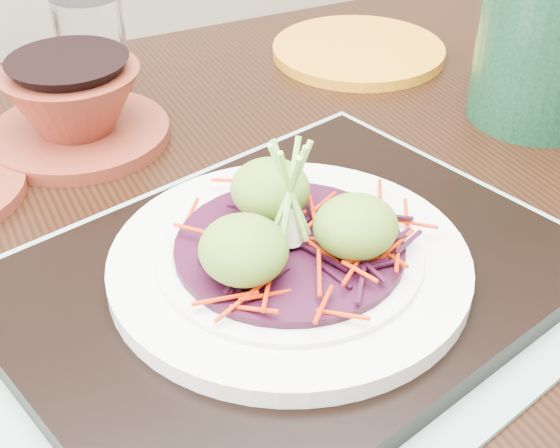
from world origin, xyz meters
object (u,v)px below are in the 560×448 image
object	(u,v)px
yellow_plate	(358,51)
water_glass	(92,45)
white_plate	(289,262)
terracotta_bowl_set	(75,109)
green_jar	(547,43)
serving_tray	(289,281)
dining_table	(209,351)

from	to	relation	value
yellow_plate	water_glass	bearing A→B (deg)	178.36
white_plate	terracotta_bowl_set	distance (m)	0.30
water_glass	terracotta_bowl_set	xyz separation A→B (m)	(-0.03, -0.10, -0.02)
terracotta_bowl_set	green_jar	distance (m)	0.45
terracotta_bowl_set	yellow_plate	distance (m)	0.35
serving_tray	white_plate	bearing A→B (deg)	5.16
serving_tray	yellow_plate	size ratio (longest dim) A/B	1.95
water_glass	yellow_plate	bearing A→B (deg)	-1.64
serving_tray	terracotta_bowl_set	distance (m)	0.30
serving_tray	water_glass	xyz separation A→B (m)	(-0.08, 0.38, 0.04)
white_plate	yellow_plate	xyz separation A→B (m)	(0.22, 0.38, -0.02)
yellow_plate	serving_tray	bearing A→B (deg)	-120.41
green_jar	water_glass	bearing A→B (deg)	153.11
dining_table	serving_tray	size ratio (longest dim) A/B	3.60
serving_tray	green_jar	xyz separation A→B (m)	(0.33, 0.18, 0.06)
serving_tray	dining_table	bearing A→B (deg)	102.18
serving_tray	water_glass	bearing A→B (deg)	80.28
white_plate	yellow_plate	distance (m)	0.44
dining_table	white_plate	bearing A→B (deg)	-63.44
white_plate	water_glass	world-z (taller)	water_glass
water_glass	green_jar	xyz separation A→B (m)	(0.40, -0.21, 0.03)
terracotta_bowl_set	serving_tray	bearing A→B (deg)	-68.12
dining_table	yellow_plate	bearing A→B (deg)	41.75
white_plate	terracotta_bowl_set	size ratio (longest dim) A/B	1.09
dining_table	water_glass	world-z (taller)	water_glass
serving_tray	white_plate	world-z (taller)	white_plate
water_glass	yellow_plate	xyz separation A→B (m)	(0.30, -0.01, -0.04)
terracotta_bowl_set	yellow_plate	xyz separation A→B (m)	(0.33, 0.10, -0.03)
water_glass	terracotta_bowl_set	bearing A→B (deg)	-107.34
terracotta_bowl_set	green_jar	world-z (taller)	green_jar
dining_table	yellow_plate	world-z (taller)	yellow_plate
water_glass	green_jar	bearing A→B (deg)	-26.89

